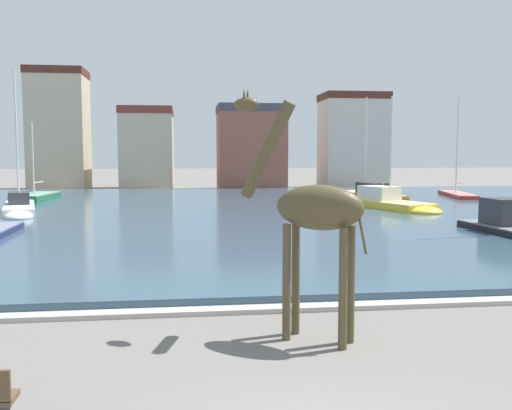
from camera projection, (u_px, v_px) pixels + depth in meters
harbor_water at (214, 211)px, 35.96m from camera, size 89.48×45.13×0.31m
quay_edge_coping at (259, 309)px, 13.42m from camera, size 89.48×0.50×0.12m
giraffe_statue at (312, 212)px, 11.14m from camera, size 2.63×2.06×5.15m
sailboat_green at (34, 199)px, 42.13m from camera, size 2.58×6.59×6.25m
sailboat_orange at (365, 194)px, 46.47m from camera, size 4.10×9.54×8.52m
sailboat_white at (19, 209)px, 33.17m from camera, size 3.56×7.87×8.70m
sailboat_yellow at (390, 204)px, 36.33m from camera, size 4.97×8.80×7.53m
sailboat_red at (455, 195)px, 47.39m from camera, size 3.36×8.52×8.65m
townhouse_tall_gabled at (59, 129)px, 61.14m from camera, size 6.12×5.52×13.10m
townhouse_wide_warehouse at (148, 148)px, 62.15m from camera, size 5.74×7.76×8.94m
townhouse_corner_house at (251, 147)px, 61.28m from camera, size 7.41×6.07×9.18m
townhouse_end_terrace at (353, 141)px, 64.11m from camera, size 7.30×5.61×10.76m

